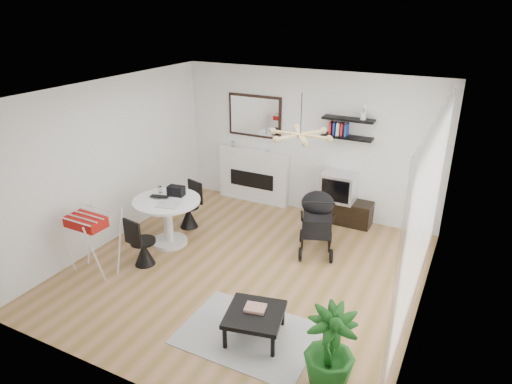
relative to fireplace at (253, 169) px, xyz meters
The scene contains 25 objects.
floor 2.75m from the fireplace, 65.59° to the right, with size 5.00×5.00×0.00m, color olive.
ceiling 3.34m from the fireplace, 65.59° to the right, with size 5.00×5.00×0.00m, color white.
wall_back 1.29m from the fireplace, ahead, with size 5.00×5.00×0.00m, color white.
wall_left 2.88m from the fireplace, 120.01° to the right, with size 5.00×5.00×0.00m, color white.
wall_right 4.39m from the fireplace, 33.95° to the right, with size 5.00×5.00×0.00m, color white.
sheer_curtain 4.20m from the fireplace, 32.43° to the right, with size 0.04×3.60×2.60m, color white.
fireplace is the anchor object (origin of this frame).
shelf_lower 2.08m from the fireplace, ahead, with size 0.90×0.25×0.04m, color black.
shelf_upper 2.24m from the fireplace, ahead, with size 0.90×0.25×0.04m, color black.
pendant_lamp 3.15m from the fireplace, 49.71° to the right, with size 0.90×0.90×0.10m, color tan, non-canonical shape.
tv_console 1.93m from the fireplace, ahead, with size 1.16×0.41×0.43m, color black.
crt_tv 1.83m from the fireplace, ahead, with size 0.60×0.52×0.52m.
dining_table 2.30m from the fireplace, 101.09° to the right, with size 1.10×1.10×0.81m.
laptop 2.35m from the fireplace, 104.42° to the right, with size 0.32×0.21×0.03m, color black.
black_bag 2.08m from the fireplace, 101.23° to the right, with size 0.27×0.16×0.16m, color black.
newspaper 2.42m from the fireplace, 96.71° to the right, with size 0.35×0.29×0.01m, color silver.
drinking_glass 2.18m from the fireplace, 109.36° to the right, with size 0.07×0.07×0.11m, color white.
chair_far 1.70m from the fireplace, 107.50° to the right, with size 0.43×0.44×0.84m.
chair_near 3.03m from the fireplace, 97.45° to the right, with size 0.40×0.42×0.82m.
drying_rack 3.60m from the fireplace, 104.25° to the right, with size 0.67×0.63×0.99m.
stroller 2.27m from the fireplace, 35.85° to the right, with size 0.80×0.99×1.08m.
rug 4.16m from the fireplace, 63.72° to the right, with size 1.64×1.19×0.01m, color #9E9E9E.
coffee_table 4.16m from the fireplace, 62.61° to the right, with size 0.80×0.80×0.35m.
magazines 4.09m from the fireplace, 62.52° to the right, with size 0.25×0.19×0.04m, color #C14230.
potted_plant 4.97m from the fireplace, 53.67° to the right, with size 0.54×0.54×0.96m, color #175317.
Camera 1 is at (2.84, -5.23, 3.80)m, focal length 32.00 mm.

